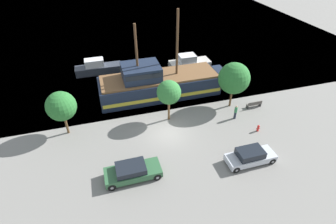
% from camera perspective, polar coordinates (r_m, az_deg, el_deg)
% --- Properties ---
extents(ground_plane, '(160.00, 160.00, 0.00)m').
position_cam_1_polar(ground_plane, '(27.55, 0.09, -4.55)').
color(ground_plane, gray).
extents(water_surface, '(80.00, 80.00, 0.00)m').
position_cam_1_polar(water_surface, '(66.84, -11.27, 19.69)').
color(water_surface, slate).
rests_on(water_surface, ground).
extents(pirate_ship, '(16.18, 4.67, 10.42)m').
position_cam_1_polar(pirate_ship, '(32.91, -2.11, 6.26)').
color(pirate_ship, '#192338').
rests_on(pirate_ship, water_surface).
extents(moored_boat_dockside, '(6.18, 2.41, 1.94)m').
position_cam_1_polar(moored_boat_dockside, '(40.61, 4.60, 10.74)').
color(moored_boat_dockside, '#B7B2A8').
rests_on(moored_boat_dockside, water_surface).
extents(moored_boat_outer, '(6.59, 1.92, 2.16)m').
position_cam_1_polar(moored_boat_outer, '(39.94, -15.03, 9.30)').
color(moored_boat_outer, '#2D333D').
rests_on(moored_boat_outer, water_surface).
extents(parked_car_curb_front, '(4.54, 1.78, 1.48)m').
position_cam_1_polar(parked_car_curb_front, '(25.16, 17.49, -9.18)').
color(parked_car_curb_front, '#B7BCC6').
rests_on(parked_car_curb_front, ground_plane).
extents(parked_car_curb_mid, '(4.80, 2.02, 1.39)m').
position_cam_1_polar(parked_car_curb_mid, '(23.04, -7.76, -12.68)').
color(parked_car_curb_mid, '#2D5B38').
rests_on(parked_car_curb_mid, ground_plane).
extents(fire_hydrant, '(0.42, 0.25, 0.76)m').
position_cam_1_polar(fire_hydrant, '(29.11, 19.03, -3.29)').
color(fire_hydrant, red).
rests_on(fire_hydrant, ground_plane).
extents(bench_promenade_east, '(1.83, 0.45, 0.85)m').
position_cam_1_polar(bench_promenade_east, '(32.67, 18.28, 1.61)').
color(bench_promenade_east, '#4C4742').
rests_on(bench_promenade_east, ground_plane).
extents(pedestrian_walking_near, '(0.32, 0.32, 1.71)m').
position_cam_1_polar(pedestrian_walking_near, '(29.96, 14.49, 0.00)').
color(pedestrian_walking_near, '#232838').
rests_on(pedestrian_walking_near, ground_plane).
extents(tree_row_east, '(2.95, 2.95, 4.84)m').
position_cam_1_polar(tree_row_east, '(27.59, -22.23, 1.16)').
color(tree_row_east, brown).
rests_on(tree_row_east, ground_plane).
extents(tree_row_mideast, '(2.58, 2.58, 4.81)m').
position_cam_1_polar(tree_row_mideast, '(27.42, 0.19, 4.28)').
color(tree_row_mideast, brown).
rests_on(tree_row_mideast, ground_plane).
extents(tree_row_midwest, '(3.58, 3.58, 5.52)m').
position_cam_1_polar(tree_row_midwest, '(30.54, 14.17, 7.12)').
color(tree_row_midwest, brown).
rests_on(tree_row_midwest, ground_plane).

